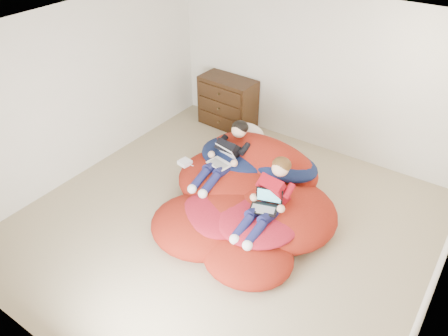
# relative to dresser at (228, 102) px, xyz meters

# --- Properties ---
(room_shell) EXTENTS (5.10, 5.10, 2.77)m
(room_shell) POSITION_rel_dresser_xyz_m (1.48, -2.23, -0.23)
(room_shell) COLOR tan
(room_shell) RESTS_ON ground
(dresser) EXTENTS (1.02, 0.58, 0.90)m
(dresser) POSITION_rel_dresser_xyz_m (0.00, 0.00, 0.00)
(dresser) COLOR #321E0D
(dresser) RESTS_ON ground
(beanbag_pile) EXTENTS (2.44, 2.34, 0.86)m
(beanbag_pile) POSITION_rel_dresser_xyz_m (1.58, -1.86, -0.20)
(beanbag_pile) COLOR #9E2011
(beanbag_pile) RESTS_ON ground
(cream_pillow) EXTENTS (0.49, 0.31, 0.31)m
(cream_pillow) POSITION_rel_dresser_xyz_m (1.04, -0.96, 0.17)
(cream_pillow) COLOR beige
(cream_pillow) RESTS_ON beanbag_pile
(older_boy) EXTENTS (0.34, 1.19, 0.64)m
(older_boy) POSITION_rel_dresser_xyz_m (1.09, -1.63, 0.20)
(older_boy) COLOR black
(older_boy) RESTS_ON beanbag_pile
(younger_boy) EXTENTS (0.35, 1.07, 0.74)m
(younger_boy) POSITION_rel_dresser_xyz_m (2.04, -2.10, 0.19)
(younger_boy) COLOR #A60E1B
(younger_boy) RESTS_ON beanbag_pile
(laptop_white) EXTENTS (0.35, 0.39, 0.21)m
(laptop_white) POSITION_rel_dresser_xyz_m (1.09, -1.74, 0.17)
(laptop_white) COLOR white
(laptop_white) RESTS_ON older_boy
(laptop_black) EXTENTS (0.38, 0.35, 0.24)m
(laptop_black) POSITION_rel_dresser_xyz_m (2.04, -2.16, 0.12)
(laptop_black) COLOR black
(laptop_black) RESTS_ON younger_boy
(power_adapter) EXTENTS (0.19, 0.19, 0.06)m
(power_adapter) POSITION_rel_dresser_xyz_m (0.54, -1.88, -0.03)
(power_adapter) COLOR white
(power_adapter) RESTS_ON beanbag_pile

